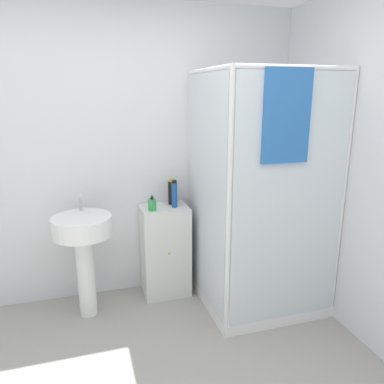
# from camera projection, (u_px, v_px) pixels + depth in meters

# --- Properties ---
(wall_back) EXTENTS (6.40, 0.06, 2.50)m
(wall_back) POSITION_uv_depth(u_px,v_px,m) (107.00, 156.00, 3.18)
(wall_back) COLOR silver
(wall_back) RESTS_ON ground_plane
(shower_enclosure) EXTENTS (0.96, 0.99, 1.96)m
(shower_enclosure) POSITION_uv_depth(u_px,v_px,m) (254.00, 248.00, 3.14)
(shower_enclosure) COLOR white
(shower_enclosure) RESTS_ON ground_plane
(vanity_cabinet) EXTENTS (0.41, 0.34, 0.82)m
(vanity_cabinet) POSITION_uv_depth(u_px,v_px,m) (165.00, 250.00, 3.35)
(vanity_cabinet) COLOR silver
(vanity_cabinet) RESTS_ON ground_plane
(sink) EXTENTS (0.46, 0.46, 0.98)m
(sink) POSITION_uv_depth(u_px,v_px,m) (83.00, 241.00, 2.95)
(sink) COLOR white
(sink) RESTS_ON ground_plane
(soap_dispenser) EXTENTS (0.07, 0.07, 0.13)m
(soap_dispenser) POSITION_uv_depth(u_px,v_px,m) (152.00, 204.00, 3.13)
(soap_dispenser) COLOR green
(soap_dispenser) RESTS_ON vanity_cabinet
(shampoo_bottle_tall_black) EXTENTS (0.06, 0.06, 0.23)m
(shampoo_bottle_tall_black) POSITION_uv_depth(u_px,v_px,m) (172.00, 192.00, 3.30)
(shampoo_bottle_tall_black) COLOR black
(shampoo_bottle_tall_black) RESTS_ON vanity_cabinet
(shampoo_bottle_blue) EXTENTS (0.05, 0.05, 0.24)m
(shampoo_bottle_blue) POSITION_uv_depth(u_px,v_px,m) (174.00, 194.00, 3.21)
(shampoo_bottle_blue) COLOR #1E4C93
(shampoo_bottle_blue) RESTS_ON vanity_cabinet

